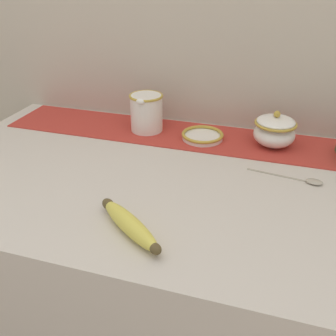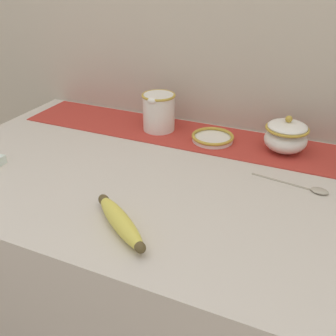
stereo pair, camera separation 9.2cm
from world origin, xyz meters
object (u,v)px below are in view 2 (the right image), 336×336
(cream_pitcher, at_px, (159,111))
(banana, at_px, (120,221))
(sugar_bowl, at_px, (286,136))
(small_dish, at_px, (213,138))
(spoon, at_px, (314,190))

(cream_pitcher, xyz_separation_m, banana, (0.15, -0.51, -0.05))
(cream_pitcher, bearing_deg, sugar_bowl, -0.21)
(small_dish, distance_m, spoon, 0.36)
(sugar_bowl, distance_m, small_dish, 0.22)
(small_dish, height_order, spoon, small_dish)
(small_dish, bearing_deg, cream_pitcher, 175.27)
(spoon, bearing_deg, sugar_bowl, 126.44)
(sugar_bowl, bearing_deg, banana, -117.20)
(cream_pitcher, xyz_separation_m, small_dish, (0.19, -0.02, -0.05))
(sugar_bowl, xyz_separation_m, small_dish, (-0.22, -0.01, -0.04))
(small_dish, distance_m, banana, 0.50)
(sugar_bowl, relative_size, small_dish, 0.94)
(small_dish, xyz_separation_m, banana, (-0.05, -0.49, 0.01))
(banana, xyz_separation_m, spoon, (0.36, 0.32, -0.02))
(cream_pitcher, relative_size, sugar_bowl, 1.04)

